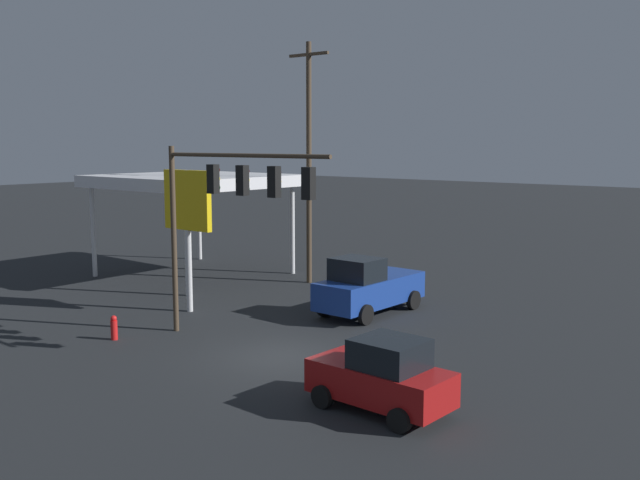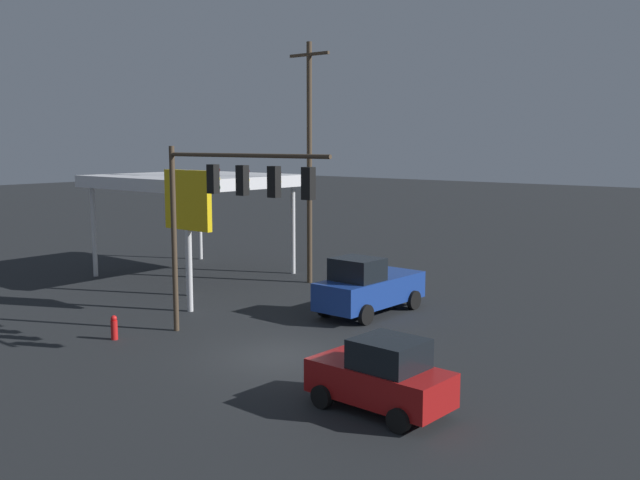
{
  "view_description": "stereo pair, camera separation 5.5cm",
  "coord_description": "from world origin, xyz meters",
  "px_view_note": "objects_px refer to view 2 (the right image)",
  "views": [
    {
      "loc": [
        -15.38,
        16.72,
        6.96
      ],
      "look_at": [
        0.0,
        -2.0,
        3.64
      ],
      "focal_mm": 40.0,
      "sensor_mm": 36.0,
      "label": 1
    },
    {
      "loc": [
        -15.42,
        16.68,
        6.96
      ],
      "look_at": [
        0.0,
        -2.0,
        3.64
      ],
      "focal_mm": 40.0,
      "sensor_mm": 36.0,
      "label": 2
    }
  ],
  "objects_px": {
    "utility_pole": "(309,159)",
    "hatchback_crossing": "(382,376)",
    "pickup_parked": "(368,287)",
    "traffic_signal_assembly": "(230,196)",
    "price_sign": "(188,207)",
    "fire_hydrant": "(114,328)"
  },
  "relations": [
    {
      "from": "utility_pole",
      "to": "hatchback_crossing",
      "type": "distance_m",
      "value": 18.16
    },
    {
      "from": "utility_pole",
      "to": "pickup_parked",
      "type": "bearing_deg",
      "value": 150.3
    },
    {
      "from": "traffic_signal_assembly",
      "to": "price_sign",
      "type": "relative_size",
      "value": 1.27
    },
    {
      "from": "traffic_signal_assembly",
      "to": "hatchback_crossing",
      "type": "height_order",
      "value": "traffic_signal_assembly"
    },
    {
      "from": "utility_pole",
      "to": "price_sign",
      "type": "relative_size",
      "value": 2.01
    },
    {
      "from": "utility_pole",
      "to": "fire_hydrant",
      "type": "height_order",
      "value": "utility_pole"
    },
    {
      "from": "utility_pole",
      "to": "fire_hydrant",
      "type": "xyz_separation_m",
      "value": [
        -1.41,
        12.39,
        -5.74
      ]
    },
    {
      "from": "price_sign",
      "to": "pickup_parked",
      "type": "distance_m",
      "value": 8.05
    },
    {
      "from": "price_sign",
      "to": "hatchback_crossing",
      "type": "xyz_separation_m",
      "value": [
        -12.46,
        4.11,
        -3.39
      ]
    },
    {
      "from": "hatchback_crossing",
      "to": "fire_hydrant",
      "type": "distance_m",
      "value": 11.24
    },
    {
      "from": "traffic_signal_assembly",
      "to": "pickup_parked",
      "type": "bearing_deg",
      "value": -98.26
    },
    {
      "from": "utility_pole",
      "to": "traffic_signal_assembly",
      "type": "bearing_deg",
      "value": 116.77
    },
    {
      "from": "pickup_parked",
      "to": "price_sign",
      "type": "bearing_deg",
      "value": -52.89
    },
    {
      "from": "price_sign",
      "to": "hatchback_crossing",
      "type": "relative_size",
      "value": 1.52
    },
    {
      "from": "price_sign",
      "to": "hatchback_crossing",
      "type": "height_order",
      "value": "price_sign"
    },
    {
      "from": "price_sign",
      "to": "fire_hydrant",
      "type": "bearing_deg",
      "value": 105.3
    },
    {
      "from": "traffic_signal_assembly",
      "to": "price_sign",
      "type": "height_order",
      "value": "traffic_signal_assembly"
    },
    {
      "from": "pickup_parked",
      "to": "fire_hydrant",
      "type": "xyz_separation_m",
      "value": [
        4.69,
        8.91,
        -0.67
      ]
    },
    {
      "from": "hatchback_crossing",
      "to": "traffic_signal_assembly",
      "type": "bearing_deg",
      "value": -11.49
    },
    {
      "from": "pickup_parked",
      "to": "hatchback_crossing",
      "type": "xyz_separation_m",
      "value": [
        -6.53,
        8.48,
        -0.16
      ]
    },
    {
      "from": "utility_pole",
      "to": "fire_hydrant",
      "type": "bearing_deg",
      "value": 96.48
    },
    {
      "from": "traffic_signal_assembly",
      "to": "fire_hydrant",
      "type": "distance_m",
      "value": 6.43
    }
  ]
}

